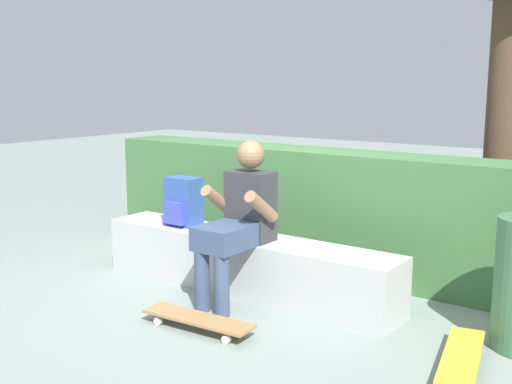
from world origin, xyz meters
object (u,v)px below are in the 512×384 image
Objects in this scene: skateboard_beside_bench at (462,356)px; bench_main at (244,263)px; skateboard_near_person at (198,319)px; backpack_on_bench at (183,202)px; person_skater at (239,217)px.

bench_main is at bearing 169.23° from skateboard_beside_bench.
skateboard_beside_bench is at bearing 16.42° from skateboard_near_person.
backpack_on_bench is (-0.62, -0.01, 0.41)m from bench_main.
person_skater reaches higher than skateboard_beside_bench.
backpack_on_bench is (-0.74, 0.20, -0.01)m from person_skater.
skateboard_beside_bench is (1.58, 0.47, 0.00)m from skateboard_near_person.
skateboard_near_person is at bearing -73.91° from bench_main.
person_skater is at bearing 175.37° from skateboard_beside_bench.
person_skater is at bearing -61.56° from bench_main.
backpack_on_bench reaches higher than skateboard_beside_bench.
skateboard_near_person is (0.23, -0.81, -0.15)m from bench_main.
bench_main is at bearing 118.44° from person_skater.
bench_main is 1.86m from skateboard_beside_bench.
backpack_on_bench is at bearing 172.15° from skateboard_beside_bench.
person_skater is 1.80m from skateboard_beside_bench.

